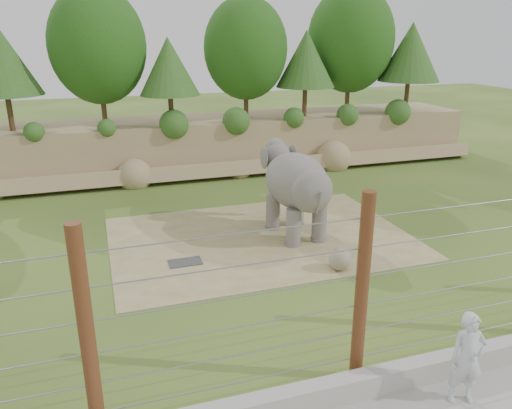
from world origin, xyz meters
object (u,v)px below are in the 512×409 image
object	(u,v)px
stone_ball	(340,259)
barrier_fence	(362,291)
elephant	(296,194)
zookeeper	(467,359)

from	to	relation	value
stone_ball	barrier_fence	bearing A→B (deg)	-113.43
elephant	barrier_fence	xyz separation A→B (m)	(-1.73, -7.43, 0.50)
elephant	stone_ball	xyz separation A→B (m)	(0.21, -2.95, -1.14)
barrier_fence	zookeeper	bearing A→B (deg)	-37.12
elephant	zookeeper	distance (m)	8.66
stone_ball	barrier_fence	xyz separation A→B (m)	(-1.94, -4.48, 1.64)
elephant	barrier_fence	distance (m)	7.64
elephant	zookeeper	world-z (taller)	elephant
stone_ball	zookeeper	bearing A→B (deg)	-93.41
zookeeper	stone_ball	bearing A→B (deg)	101.93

